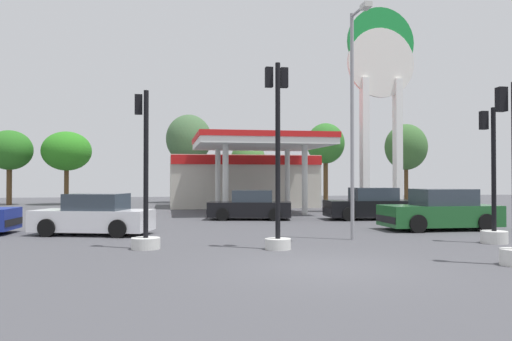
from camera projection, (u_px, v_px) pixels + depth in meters
name	position (u px, v px, depth m)	size (l,w,h in m)	color
ground_plane	(327.00, 267.00, 11.52)	(90.00, 90.00, 0.00)	#47474C
gas_station	(244.00, 177.00, 35.39)	(10.01, 13.75, 4.44)	beige
station_pole_sign	(381.00, 82.00, 29.96)	(4.09, 0.56, 12.06)	white
car_0	(94.00, 216.00, 18.09)	(4.39, 2.80, 1.46)	black
car_1	(250.00, 206.00, 24.74)	(4.25, 2.49, 1.43)	black
car_2	(371.00, 205.00, 24.83)	(4.42, 2.18, 1.54)	black
car_3	(440.00, 211.00, 19.81)	(4.46, 2.08, 1.59)	black
traffic_signal_0	(278.00, 181.00, 14.43)	(0.73, 0.73, 5.27)	silver
traffic_signal_1	(145.00, 209.00, 14.47)	(0.81, 0.81, 4.50)	silver
traffic_signal_3	(493.00, 211.00, 15.73)	(0.79, 0.79, 4.19)	silver
tree_0	(9.00, 151.00, 38.23)	(3.35, 3.35, 5.61)	brown
tree_1	(67.00, 151.00, 38.80)	(3.69, 3.69, 5.56)	brown
tree_2	(189.00, 139.00, 41.73)	(3.71, 3.71, 7.21)	brown
tree_3	(248.00, 160.00, 42.04)	(2.86, 2.86, 5.07)	brown
tree_4	(326.00, 144.00, 43.49)	(3.22, 3.22, 6.70)	brown
tree_5	(406.00, 147.00, 42.37)	(3.48, 3.48, 6.51)	brown
corner_streetlamp	(354.00, 104.00, 16.50)	(0.24, 1.48, 7.41)	gray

